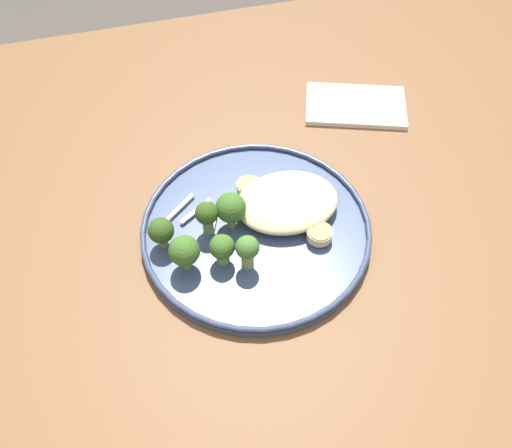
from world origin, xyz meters
name	(u,v)px	position (x,y,z in m)	size (l,w,h in m)	color
ground	(242,427)	(0.00, 0.00, 0.00)	(6.00, 6.00, 0.00)	#47423D
wooden_dining_table	(233,277)	(0.00, 0.00, 0.66)	(1.40, 1.00, 0.74)	brown
dinner_plate	(256,229)	(-0.03, -0.01, 0.75)	(0.29, 0.29, 0.02)	#38476B
noodle_bed	(287,202)	(-0.08, -0.03, 0.77)	(0.13, 0.10, 0.03)	beige
seared_scallop_front_small	(320,234)	(-0.11, 0.03, 0.76)	(0.03, 0.03, 0.01)	#E5C689
seared_scallop_center_golden	(308,199)	(-0.11, -0.03, 0.76)	(0.03, 0.03, 0.01)	#E5C689
seared_scallop_rear_pale	(249,187)	(-0.04, -0.07, 0.76)	(0.03, 0.03, 0.01)	#E5C689
seared_scallop_right_edge	(263,192)	(-0.06, -0.05, 0.76)	(0.03, 0.03, 0.02)	#E5C689
broccoli_floret_near_rim	(247,250)	(-0.01, 0.04, 0.78)	(0.03, 0.03, 0.05)	#89A356
broccoli_floret_right_tilted	(184,251)	(0.06, 0.03, 0.78)	(0.04, 0.04, 0.05)	#7A994C
broccoli_floret_front_edge	(207,215)	(0.02, -0.02, 0.78)	(0.03, 0.03, 0.05)	#7A994C
broccoli_floret_small_sprig	(222,248)	(0.02, 0.03, 0.78)	(0.03, 0.03, 0.04)	#7A994C
broccoli_floret_center_pile	(231,208)	(-0.01, -0.02, 0.78)	(0.04, 0.04, 0.05)	#7A994C
broccoli_floret_beside_noodles	(161,231)	(0.08, -0.01, 0.78)	(0.03, 0.03, 0.05)	#7A994C
onion_sliver_curled_piece	(245,205)	(-0.03, -0.04, 0.75)	(0.04, 0.01, 0.00)	silver
onion_sliver_long_sliver	(214,219)	(0.01, -0.03, 0.75)	(0.04, 0.01, 0.00)	silver
onion_sliver_short_strip	(179,209)	(0.05, -0.06, 0.75)	(0.06, 0.01, 0.00)	silver
onion_sliver_pale_crescent	(196,211)	(0.03, -0.05, 0.75)	(0.05, 0.01, 0.00)	silver
folded_napkin	(356,106)	(-0.24, -0.20, 0.74)	(0.15, 0.09, 0.01)	silver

